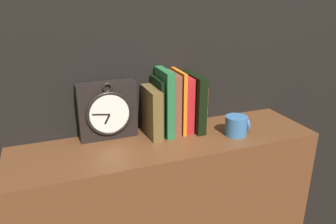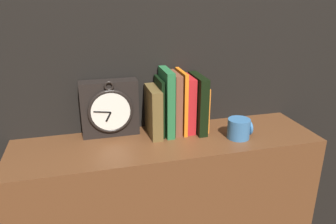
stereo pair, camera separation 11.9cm
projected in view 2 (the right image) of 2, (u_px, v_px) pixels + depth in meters
wall_back at (156, 22)px, 1.25m from camera, size 6.00×0.05×2.60m
clock at (110, 109)px, 1.24m from camera, size 0.22×0.08×0.23m
book_slot0_brown at (153, 112)px, 1.25m from camera, size 0.04×0.15×0.19m
book_slot1_black at (159, 106)px, 1.26m from camera, size 0.01×0.13×0.22m
book_slot2_green at (167, 102)px, 1.26m from camera, size 0.03×0.15×0.25m
book_slot3_brown at (175, 103)px, 1.27m from camera, size 0.03×0.13×0.24m
book_slot4_orange at (181, 102)px, 1.28m from camera, size 0.01×0.14×0.25m
book_slot5_red at (187, 104)px, 1.29m from camera, size 0.04×0.13×0.22m
book_slot6_black at (198, 103)px, 1.29m from camera, size 0.03×0.16×0.23m
book_slot7_orange at (203, 107)px, 1.32m from camera, size 0.01×0.13×0.18m
mug at (239, 128)px, 1.24m from camera, size 0.09×0.09×0.08m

